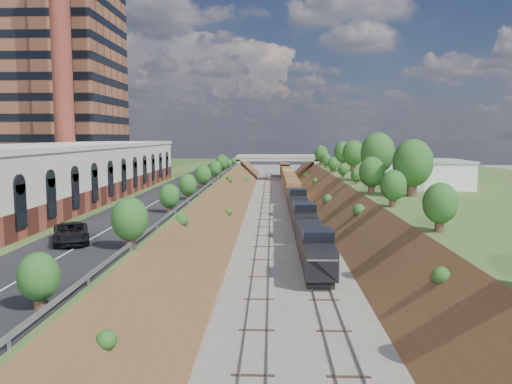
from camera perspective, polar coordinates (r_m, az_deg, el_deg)
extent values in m
plane|color=#6B665B|center=(29.42, 5.07, -19.81)|extent=(400.00, 400.00, 0.00)
cube|color=#415A25|center=(92.47, -18.05, -0.41)|extent=(44.00, 180.00, 5.00)
cube|color=#415A25|center=(93.62, 23.49, -0.55)|extent=(44.00, 180.00, 5.00)
cube|color=brown|center=(87.82, -4.36, -2.10)|extent=(10.00, 180.00, 10.00)
cube|color=brown|center=(88.22, 10.01, -2.14)|extent=(10.00, 180.00, 10.00)
cube|color=gray|center=(87.31, 1.14, -2.07)|extent=(1.58, 180.00, 0.18)
cube|color=gray|center=(87.40, 4.55, -2.08)|extent=(1.58, 180.00, 0.18)
cube|color=black|center=(87.81, -7.30, 1.18)|extent=(8.00, 180.00, 0.10)
cube|color=#99999E|center=(87.21, -4.65, 1.51)|extent=(0.06, 171.00, 0.30)
cube|color=brown|center=(69.88, -20.39, 0.36)|extent=(14.00, 62.00, 2.20)
cube|color=beige|center=(69.64, -20.49, 3.02)|extent=(14.00, 62.00, 4.30)
cube|color=beige|center=(69.55, -20.57, 4.99)|extent=(14.30, 62.30, 0.50)
cube|color=brown|center=(108.00, -21.95, 13.42)|extent=(22.00, 22.00, 44.00)
cylinder|color=brown|center=(90.04, -21.30, 13.66)|extent=(3.20, 3.20, 40.00)
cube|color=gray|center=(149.00, -2.01, 2.61)|extent=(1.50, 8.00, 6.20)
cube|color=gray|center=(149.25, 6.84, 2.58)|extent=(1.50, 8.00, 6.20)
cube|color=gray|center=(148.51, 2.43, 3.80)|extent=(24.00, 8.00, 1.00)
cube|color=gray|center=(144.48, 2.45, 4.04)|extent=(24.00, 0.30, 0.80)
cube|color=gray|center=(152.47, 2.41, 4.17)|extent=(24.00, 0.30, 0.80)
cube|color=silver|center=(82.49, 19.53, 1.89)|extent=(9.00, 12.00, 4.00)
cube|color=silver|center=(103.51, 15.57, 2.76)|extent=(8.00, 10.00, 3.60)
cylinder|color=#473323|center=(69.23, 17.39, 0.59)|extent=(1.30, 1.30, 2.62)
ellipsoid|color=#20531D|center=(69.00, 17.48, 3.20)|extent=(5.25, 5.25, 6.30)
cylinder|color=#473323|center=(48.02, -10.47, -2.52)|extent=(0.66, 0.66, 1.22)
ellipsoid|color=#20531D|center=(47.82, -10.51, -0.78)|extent=(2.45, 2.45, 2.94)
cube|color=black|center=(45.26, 7.18, -9.71)|extent=(2.40, 4.00, 0.90)
cube|color=black|center=(49.96, 6.64, -6.11)|extent=(2.77, 16.62, 2.58)
cube|color=black|center=(43.47, 7.39, -8.55)|extent=(2.55, 3.00, 1.80)
cube|color=silver|center=(43.22, 7.41, -7.27)|extent=(2.55, 3.00, 0.15)
cube|color=black|center=(45.86, 7.07, -4.81)|extent=(2.72, 3.10, 0.90)
cube|color=black|center=(67.23, 5.38, -2.85)|extent=(2.77, 16.62, 2.58)
cube|color=black|center=(84.64, 4.64, -0.93)|extent=(2.77, 16.62, 2.58)
cube|color=brown|center=(130.78, 3.64, 1.84)|extent=(2.77, 74.26, 3.32)
imported|color=black|center=(39.50, -20.39, -4.41)|extent=(4.31, 5.89, 1.49)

